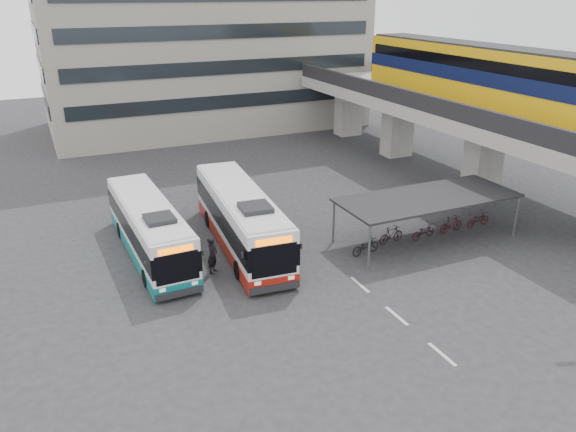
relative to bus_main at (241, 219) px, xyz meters
name	(u,v)px	position (x,y,z in m)	size (l,w,h in m)	color
ground	(313,296)	(1.05, -6.47, -1.57)	(120.00, 120.00, 0.00)	#28282B
viaduct	(459,93)	(18.05, 4.64, 4.67)	(8.00, 32.00, 9.68)	gray
bike_shelter	(426,214)	(9.55, -3.47, -0.05)	(10.00, 4.00, 2.54)	#595B60
road_markings	(397,316)	(3.55, -9.47, -1.56)	(0.15, 7.60, 0.01)	beige
bus_main	(241,219)	(0.00, 0.00, 0.00)	(3.47, 11.58, 3.37)	white
bus_teal	(150,229)	(-4.70, 0.94, -0.12)	(2.57, 10.59, 3.11)	white
pedestrian	(212,255)	(-2.37, -2.35, -0.63)	(0.68, 0.45, 1.88)	black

